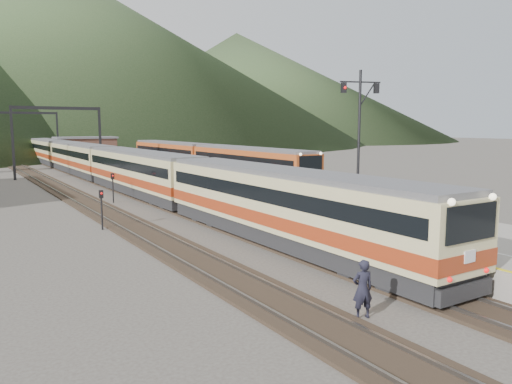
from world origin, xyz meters
TOP-DOWN VIEW (x-y plane):
  - track_main at (0.00, 40.00)m, footprint 2.60×200.00m
  - track_far at (-5.00, 40.00)m, footprint 2.60×200.00m
  - track_second at (11.50, 40.00)m, footprint 2.60×200.00m
  - platform at (5.60, 38.00)m, footprint 8.00×100.00m
  - gantry_near at (-2.85, 55.00)m, footprint 9.55×0.25m
  - gantry_far at (-2.85, 80.00)m, footprint 9.55×0.25m
  - station_shed at (5.60, 78.00)m, footprint 9.40×4.40m
  - hill_b at (30.00, 230.00)m, footprint 220.00×220.00m
  - hill_c at (110.00, 210.00)m, footprint 160.00×160.00m
  - main_train at (0.00, 56.85)m, footprint 3.02×103.50m
  - second_train at (11.50, 47.15)m, footprint 2.85×38.84m
  - signal_mast at (4.04, 14.44)m, footprint 2.12×0.80m
  - short_signal_b at (-3.16, 33.35)m, footprint 0.25×0.20m
  - short_signal_c at (-6.60, 23.77)m, footprint 0.22×0.16m
  - worker at (-3.43, 6.32)m, footprint 0.77×0.61m

SIDE VIEW (x-z plane):
  - track_main at x=0.00m, z-range -0.05..0.18m
  - track_far at x=-5.00m, z-range -0.05..0.18m
  - track_second at x=11.50m, z-range -0.05..0.18m
  - platform at x=5.60m, z-range 0.00..1.00m
  - worker at x=-3.43m, z-range 0.00..1.84m
  - short_signal_b at x=-3.16m, z-range 0.33..2.60m
  - short_signal_c at x=-6.60m, z-range 0.33..2.60m
  - second_train at x=11.50m, z-range 0.23..3.71m
  - main_train at x=0.00m, z-range 0.23..3.92m
  - station_shed at x=5.60m, z-range 1.02..4.12m
  - gantry_near at x=-2.85m, z-range 1.59..9.59m
  - gantry_far at x=-2.85m, z-range 1.59..9.59m
  - signal_mast at x=4.04m, z-range 1.81..9.46m
  - hill_c at x=110.00m, z-range 0.00..50.00m
  - hill_b at x=30.00m, z-range 0.00..75.00m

